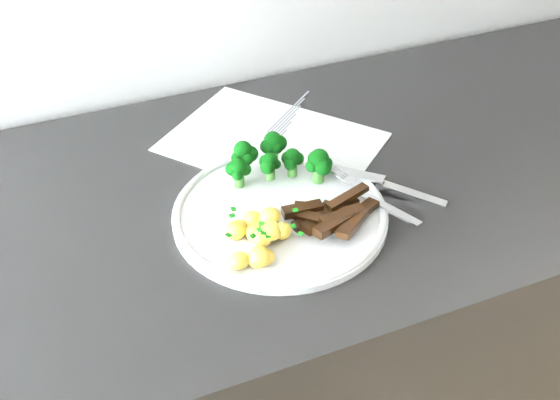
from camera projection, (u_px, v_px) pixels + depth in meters
counter at (309, 372)px, 1.27m from camera, size 2.41×0.60×0.91m
recipe_paper at (272, 142)px, 1.06m from camera, size 0.37×0.38×0.00m
plate at (280, 213)px, 0.92m from camera, size 0.29×0.29×0.02m
broccoli at (276, 158)px, 0.95m from camera, size 0.14×0.10×0.06m
potatoes at (259, 235)px, 0.86m from camera, size 0.11×0.10×0.04m
beef_strips at (330, 215)px, 0.89m from camera, size 0.13×0.10×0.03m
fork at (373, 197)px, 0.92m from camera, size 0.07×0.17×0.02m
knife at (392, 188)px, 0.96m from camera, size 0.15×0.17×0.02m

